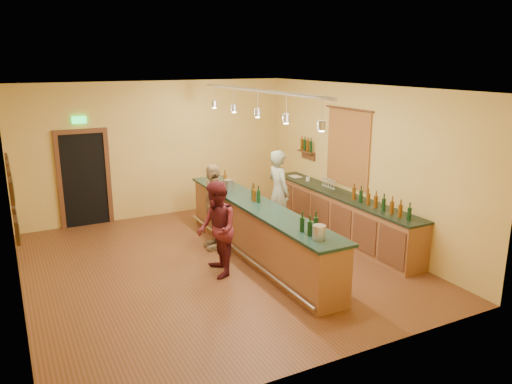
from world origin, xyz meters
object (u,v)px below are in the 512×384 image
customer_a (217,229)px  bar_stool (243,200)px  customer_b (214,207)px  bartender (279,192)px  tasting_bar (257,227)px  back_counter (341,215)px

customer_a → bar_stool: 3.18m
customer_b → bar_stool: bearing=143.9°
bartender → customer_b: (-1.58, -0.18, -0.06)m
tasting_bar → customer_a: size_ratio=3.03×
tasting_bar → customer_a: bearing=-157.3°
customer_a → bar_stool: customer_a is taller
bartender → bar_stool: bartender is taller
back_counter → customer_b: (-2.65, 0.63, 0.37)m
customer_b → bartender: bearing=103.5°
bartender → bar_stool: 1.32m
bar_stool → customer_a: bearing=-123.9°
back_counter → customer_b: 2.75m
bartender → customer_a: size_ratio=1.09×
back_counter → bartender: bearing=142.8°
back_counter → tasting_bar: (-2.10, -0.18, 0.12)m
tasting_bar → customer_b: (-0.55, 0.81, 0.25)m
bartender → customer_a: 2.48m
back_counter → bar_stool: bearing=123.7°
bar_stool → customer_b: bearing=-133.1°
bartender → customer_a: bearing=123.9°
back_counter → customer_a: size_ratio=2.70×
customer_a → bar_stool: bearing=156.3°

